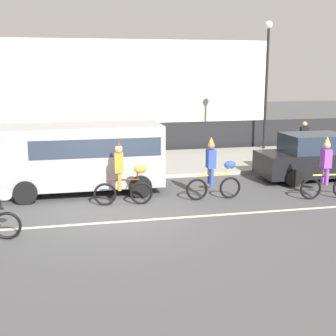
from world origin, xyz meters
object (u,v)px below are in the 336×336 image
Objects in this scene: parked_van_grey at (84,153)px; pedestrian_onlooker at (304,140)px; street_lamp_post at (267,66)px; parked_car_black at (315,158)px; parade_cyclist_cobalt at (214,172)px; parade_cyclist_orange at (123,177)px; parade_cyclist_purple at (329,172)px.

pedestrian_onlooker is (9.04, 2.66, -0.27)m from parked_van_grey.
street_lamp_post is 3.62× the size of pedestrian_onlooker.
street_lamp_post is (0.57, 5.73, 3.21)m from parked_car_black.
parade_cyclist_orange is at bearing -179.93° from parade_cyclist_cobalt.
street_lamp_post reaches higher than parked_van_grey.
parade_cyclist_cobalt is 6.82m from pedestrian_onlooker.
parade_cyclist_purple is 5.36m from pedestrian_onlooker.
parked_car_black is (8.11, 0.07, -0.50)m from parked_van_grey.
street_lamp_post reaches higher than parade_cyclist_purple.
parked_van_grey is 3.09× the size of pedestrian_onlooker.
parade_cyclist_cobalt is 4.67m from parked_car_black.
parked_van_grey reaches higher than parade_cyclist_purple.
parked_car_black is (0.94, 2.44, -0.06)m from parade_cyclist_purple.
parked_van_grey reaches higher than parade_cyclist_orange.
parade_cyclist_purple is at bearing -11.51° from parade_cyclist_cobalt.
parade_cyclist_purple is 1.19× the size of pedestrian_onlooker.
parade_cyclist_orange is 2.75m from parade_cyclist_cobalt.
parade_cyclist_cobalt is 3.46m from parade_cyclist_purple.
parade_cyclist_purple is (6.15, -0.69, 0.00)m from parade_cyclist_orange.
parade_cyclist_orange is at bearing -166.14° from parked_car_black.
pedestrian_onlooker is (1.87, 5.02, 0.17)m from parade_cyclist_purple.
parade_cyclist_orange is 1.19× the size of pedestrian_onlooker.
pedestrian_onlooker is (5.26, 4.33, 0.17)m from parade_cyclist_cobalt.
parade_cyclist_orange is at bearing 173.62° from parade_cyclist_purple.
parade_cyclist_orange is 7.30m from parked_car_black.
parked_car_black is at bearing -109.85° from pedestrian_onlooker.
street_lamp_post reaches higher than parked_car_black.
parked_car_black is (7.08, 1.75, -0.06)m from parade_cyclist_orange.
parked_van_grey is 8.12m from parked_car_black.
parade_cyclist_purple is 7.57m from parked_van_grey.
parade_cyclist_orange is 2.02m from parked_van_grey.
street_lamp_post is at bearing 79.52° from parade_cyclist_purple.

